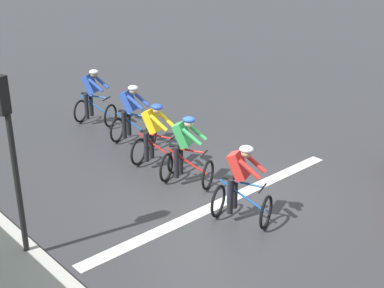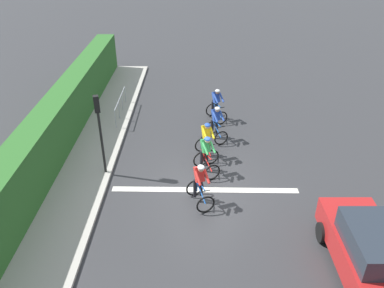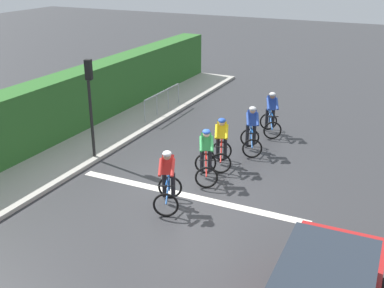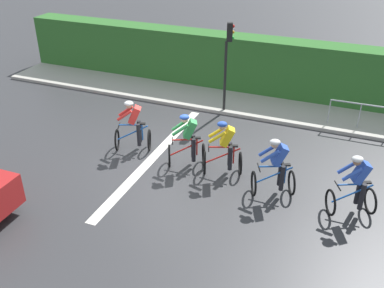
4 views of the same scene
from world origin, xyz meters
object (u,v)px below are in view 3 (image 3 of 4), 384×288
at_px(cyclist_lead, 271,114).
at_px(cyclist_second, 251,130).
at_px(cyclist_trailing, 168,180).
at_px(cyclist_fourth, 206,156).
at_px(cyclist_mid, 221,143).
at_px(pedestrian_railing_kerbside, 163,97).
at_px(traffic_light_near_crossing, 90,95).

bearing_deg(cyclist_lead, cyclist_second, -92.39).
height_order(cyclist_second, cyclist_trailing, same).
xyz_separation_m(cyclist_fourth, cyclist_trailing, (-0.25, -1.93, 0.00)).
relative_size(cyclist_second, cyclist_trailing, 1.00).
xyz_separation_m(cyclist_lead, cyclist_trailing, (-0.82, -6.63, 0.00)).
distance_m(cyclist_mid, cyclist_fourth, 1.13).
relative_size(cyclist_second, pedestrian_railing_kerbside, 0.55).
distance_m(cyclist_mid, cyclist_trailing, 3.08).
relative_size(cyclist_lead, pedestrian_railing_kerbside, 0.55).
bearing_deg(traffic_light_near_crossing, cyclist_trailing, -25.53).
bearing_deg(traffic_light_near_crossing, cyclist_lead, 46.63).
bearing_deg(pedestrian_railing_kerbside, cyclist_trailing, -60.00).
bearing_deg(pedestrian_railing_kerbside, cyclist_mid, -42.19).
height_order(cyclist_trailing, pedestrian_railing_kerbside, cyclist_trailing).
height_order(cyclist_mid, cyclist_fourth, same).
xyz_separation_m(cyclist_trailing, pedestrian_railing_kerbside, (-4.02, 6.96, -0.03)).
relative_size(cyclist_second, cyclist_fourth, 1.00).
distance_m(cyclist_fourth, traffic_light_near_crossing, 4.25).
bearing_deg(cyclist_trailing, cyclist_second, 80.96).
bearing_deg(traffic_light_near_crossing, cyclist_second, 32.37).
xyz_separation_m(cyclist_lead, traffic_light_near_crossing, (-4.57, -4.84, 1.43)).
bearing_deg(pedestrian_railing_kerbside, cyclist_lead, -3.89).
xyz_separation_m(cyclist_trailing, traffic_light_near_crossing, (-3.75, 1.79, 1.43)).
bearing_deg(cyclist_mid, cyclist_lead, 81.27).
xyz_separation_m(cyclist_second, cyclist_mid, (-0.46, -1.57, 0.00)).
bearing_deg(cyclist_second, cyclist_lead, 87.61).
height_order(cyclist_lead, cyclist_trailing, same).
xyz_separation_m(cyclist_fourth, pedestrian_railing_kerbside, (-4.26, 5.02, -0.03)).
relative_size(cyclist_lead, cyclist_second, 1.00).
bearing_deg(cyclist_fourth, pedestrian_railing_kerbside, 130.33).
height_order(cyclist_lead, cyclist_second, same).
bearing_deg(cyclist_mid, pedestrian_railing_kerbside, 137.81).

